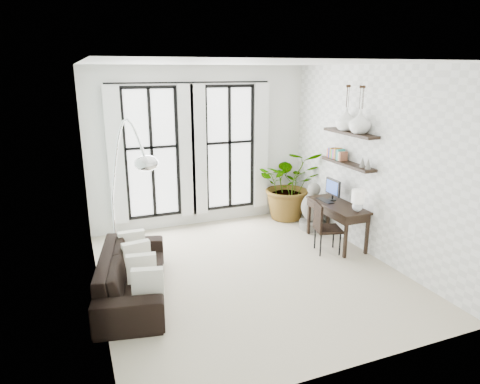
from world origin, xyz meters
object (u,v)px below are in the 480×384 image
desk (339,208)px  sofa (133,274)px  arc_lamp (126,157)px  buddha (313,210)px  desk_chair (324,224)px  plant (290,184)px

desk → sofa: bearing=-173.0°
sofa → arc_lamp: (0.10, 0.62, 1.57)m
arc_lamp → buddha: (3.66, 0.74, -1.49)m
desk_chair → buddha: size_ratio=0.95×
plant → desk: 1.65m
desk_chair → arc_lamp: arc_lamp is taller
desk_chair → buddha: buddha is taller
sofa → desk: desk is taller
desk → buddha: size_ratio=1.36×
desk_chair → buddha: (0.45, 1.08, -0.11)m
desk → plant: bearing=94.2°
sofa → arc_lamp: arc_lamp is taller
buddha → plant: bearing=100.8°
desk → buddha: bearing=88.7°
desk → desk_chair: size_ratio=1.44×
arc_lamp → buddha: arc_lamp is taller
sofa → desk_chair: size_ratio=2.45×
plant → arc_lamp: 3.98m
plant → desk_chair: bearing=-99.5°
plant → desk: bearing=-85.8°
sofa → buddha: 4.00m
desk_chair → arc_lamp: (-3.22, 0.35, 1.38)m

